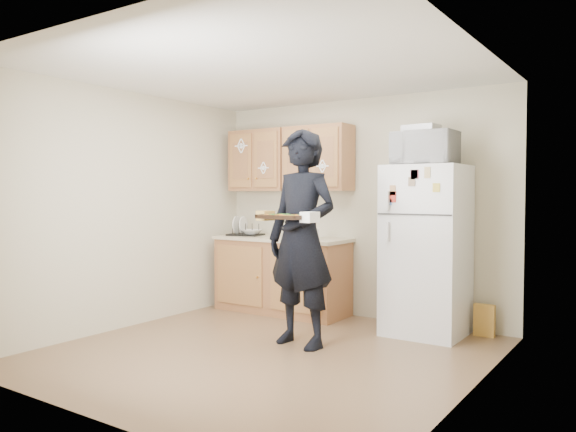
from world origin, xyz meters
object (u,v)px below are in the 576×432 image
(person, at_px, (302,238))
(dish_rack, at_px, (246,229))
(refrigerator, at_px, (426,250))
(microwave, at_px, (425,148))
(baking_tray, at_px, (287,218))

(person, bearing_deg, dish_rack, 151.51)
(person, bearing_deg, refrigerator, 59.19)
(refrigerator, distance_m, microwave, 1.02)
(person, distance_m, microwave, 1.55)
(baking_tray, xyz_separation_m, dish_rack, (-1.55, 1.37, -0.23))
(microwave, distance_m, dish_rack, 2.48)
(baking_tray, bearing_deg, dish_rack, 145.33)
(refrigerator, relative_size, person, 0.84)
(person, xyz_separation_m, baking_tray, (0.04, -0.30, 0.20))
(refrigerator, relative_size, microwave, 2.84)
(microwave, relative_size, dish_rack, 1.49)
(baking_tray, distance_m, microwave, 1.65)
(refrigerator, height_order, microwave, microwave)
(person, height_order, baking_tray, person)
(person, bearing_deg, microwave, 58.18)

